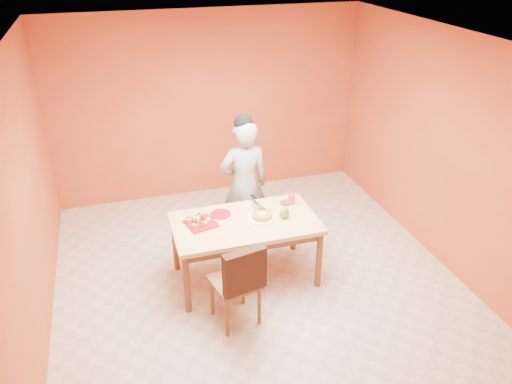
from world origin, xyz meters
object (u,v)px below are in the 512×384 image
object	(u,v)px
checker_tin	(285,203)
egg_ornament	(284,213)
red_dinner_plate	(221,214)
dining_chair	(235,281)
magenta_glass	(292,199)
person	(244,185)
dining_table	(245,229)
pastry_platter	(201,224)
sponge_cake	(262,215)

from	to	relation	value
checker_tin	egg_ornament	bearing A→B (deg)	-111.09
egg_ornament	red_dinner_plate	bearing A→B (deg)	144.85
dining_chair	magenta_glass	bearing A→B (deg)	32.91
person	magenta_glass	size ratio (longest dim) A/B	14.92
red_dinner_plate	egg_ornament	distance (m)	0.72
dining_table	red_dinner_plate	distance (m)	0.33
checker_tin	dining_chair	bearing A→B (deg)	-132.79
dining_table	checker_tin	bearing A→B (deg)	23.29
pastry_platter	red_dinner_plate	distance (m)	0.29
sponge_cake	checker_tin	size ratio (longest dim) A/B	2.02
person	checker_tin	xyz separation A→B (m)	(0.36, -0.48, -0.05)
egg_ornament	checker_tin	size ratio (longest dim) A/B	1.26
dining_chair	red_dinner_plate	distance (m)	0.93
dining_table	dining_chair	size ratio (longest dim) A/B	1.63
magenta_glass	checker_tin	distance (m)	0.09
dining_table	magenta_glass	bearing A→B (deg)	20.23
dining_chair	magenta_glass	xyz separation A→B (m)	(0.92, 0.91, 0.31)
red_dinner_plate	checker_tin	bearing A→B (deg)	1.47
pastry_platter	magenta_glass	bearing A→B (deg)	7.99
dining_table	person	xyz separation A→B (m)	(0.19, 0.72, 0.17)
egg_ornament	checker_tin	bearing A→B (deg)	56.85
dining_table	person	distance (m)	0.76
checker_tin	sponge_cake	bearing A→B (deg)	-146.41
dining_chair	person	size ratio (longest dim) A/B	0.59
pastry_platter	magenta_glass	distance (m)	1.12
pastry_platter	checker_tin	bearing A→B (deg)	8.90
dining_table	pastry_platter	world-z (taller)	pastry_platter
dining_table	red_dinner_plate	xyz separation A→B (m)	(-0.22, 0.22, 0.10)
sponge_cake	egg_ornament	size ratio (longest dim) A/B	1.59
dining_table	magenta_glass	distance (m)	0.69
pastry_platter	egg_ornament	bearing A→B (deg)	-8.77
dining_table	pastry_platter	distance (m)	0.49
person	red_dinner_plate	xyz separation A→B (m)	(-0.42, -0.50, -0.06)
sponge_cake	dining_table	bearing A→B (deg)	-178.91
person	magenta_glass	world-z (taller)	person
dining_table	magenta_glass	xyz separation A→B (m)	(0.63, 0.23, 0.15)
dining_table	egg_ornament	distance (m)	0.47
red_dinner_plate	magenta_glass	bearing A→B (deg)	0.96
dining_chair	magenta_glass	size ratio (longest dim) A/B	8.79
person	egg_ornament	size ratio (longest dim) A/B	11.71
dining_table	dining_chair	world-z (taller)	dining_chair
person	sponge_cake	world-z (taller)	person
dining_table	dining_chair	bearing A→B (deg)	-113.35
dining_chair	checker_tin	world-z (taller)	dining_chair
red_dinner_plate	checker_tin	distance (m)	0.78
dining_table	dining_chair	xyz separation A→B (m)	(-0.29, -0.68, -0.16)
dining_table	sponge_cake	bearing A→B (deg)	1.09
sponge_cake	checker_tin	world-z (taller)	sponge_cake
sponge_cake	magenta_glass	distance (m)	0.49
pastry_platter	red_dinner_plate	bearing A→B (deg)	29.32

